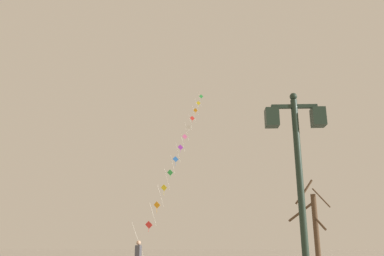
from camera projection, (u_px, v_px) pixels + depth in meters
name	position (u px, v px, depth m)	size (l,w,h in m)	color
twin_lantern_lamp_post	(298.00, 158.00, 8.13)	(1.27, 0.28, 4.73)	#1E2D23
kite_train	(180.00, 148.00, 32.14)	(3.71, 18.93, 17.23)	brown
bare_tree	(315.00, 231.00, 16.69)	(1.69, 1.46, 4.29)	#4C3826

